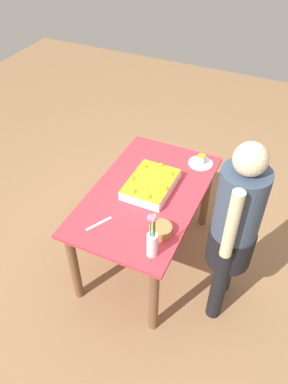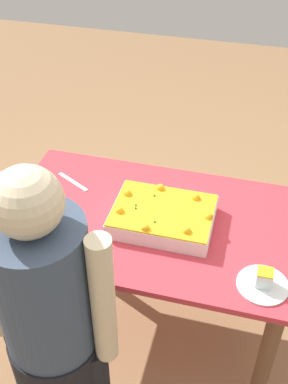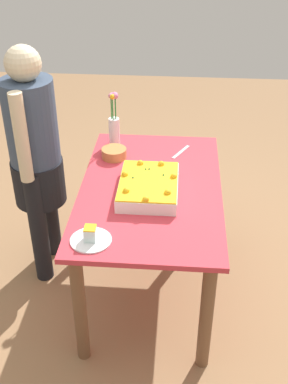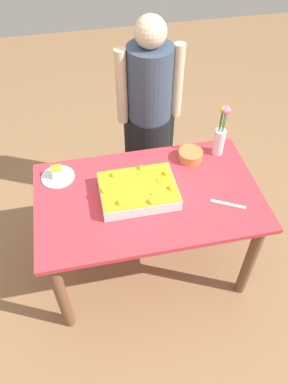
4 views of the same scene
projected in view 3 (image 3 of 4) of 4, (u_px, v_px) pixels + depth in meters
ground_plane at (150, 284)px, 3.13m from camera, size 8.00×8.00×0.00m
dining_table at (151, 206)px, 2.79m from camera, size 1.32×0.80×0.75m
sheet_cake at (149, 186)px, 2.65m from camera, size 0.44×0.32×0.10m
serving_plate_with_slice at (91, 237)px, 2.30m from camera, size 0.20×0.20×0.08m
cake_knife at (181, 152)px, 3.07m from camera, size 0.19×0.11×0.00m
flower_vase at (114, 123)px, 3.10m from camera, size 0.07×0.07×0.35m
fruit_bowl at (114, 153)px, 3.00m from camera, size 0.15×0.15×0.06m
person_standing at (35, 153)px, 2.84m from camera, size 0.45×0.31×1.49m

